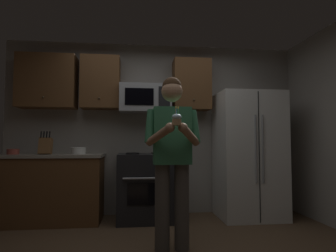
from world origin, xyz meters
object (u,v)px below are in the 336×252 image
microwave (145,99)px  bowl_small_colored (13,151)px  knife_block (46,146)px  cupcake (177,119)px  bowl_large_white (78,151)px  refrigerator (249,155)px  person (172,151)px  oven_range (145,187)px

microwave → bowl_small_colored: microwave is taller
knife_block → bowl_small_colored: knife_block is taller
microwave → cupcake: bearing=-81.8°
bowl_large_white → cupcake: (1.15, -1.50, 0.32)m
bowl_large_white → refrigerator: bearing=-1.4°
bowl_large_white → cupcake: bearing=-52.5°
microwave → refrigerator: 1.72m
knife_block → microwave: bearing=6.3°
bowl_small_colored → person: size_ratio=0.09×
oven_range → refrigerator: bearing=-1.5°
knife_block → cupcake: bearing=-42.7°
person → cupcake: 0.44m
oven_range → refrigerator: 1.56m
microwave → bowl_large_white: microwave is taller
microwave → cupcake: 1.68m
bowl_large_white → knife_block: bearing=-173.6°
bowl_small_colored → cupcake: 2.53m
refrigerator → knife_block: refrigerator is taller
oven_range → refrigerator: (1.50, -0.04, 0.44)m
refrigerator → knife_block: bearing=179.8°
oven_range → refrigerator: size_ratio=0.52×
person → bowl_small_colored: bearing=149.8°
microwave → knife_block: size_ratio=2.31×
bowl_small_colored → bowl_large_white: bearing=0.3°
oven_range → microwave: microwave is taller
refrigerator → cupcake: 1.96m
refrigerator → bowl_large_white: size_ratio=8.93×
knife_block → bowl_large_white: bearing=6.4°
oven_range → cupcake: size_ratio=5.36×
refrigerator → oven_range: bearing=178.5°
bowl_small_colored → person: (2.01, -1.17, 0.04)m
bowl_small_colored → cupcake: size_ratio=0.92×
oven_range → knife_block: bearing=-178.7°
knife_block → cupcake: size_ratio=1.84×
microwave → refrigerator: bearing=-6.0°
person → bowl_large_white: bearing=134.5°
oven_range → cupcake: (0.23, -1.49, 0.83)m
person → cupcake: (-0.00, -0.33, 0.30)m
knife_block → cupcake: cupcake is taller
microwave → bowl_large_white: size_ratio=3.67×
refrigerator → knife_block: 2.85m
bowl_small_colored → cupcake: bearing=-36.7°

